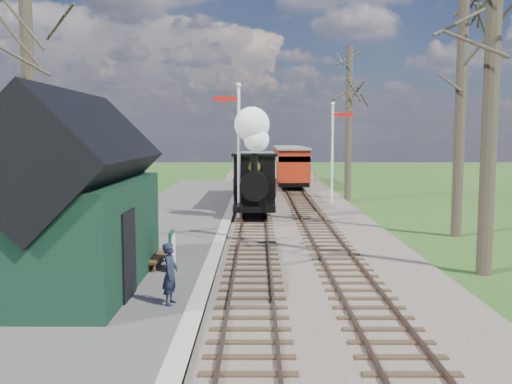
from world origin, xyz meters
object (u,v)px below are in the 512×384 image
Objects in this scene: semaphore_far at (334,145)px; red_carriage_b at (288,163)px; sign_board at (172,251)px; person at (170,274)px; station_shed at (75,203)px; coach at (255,174)px; red_carriage_a at (292,166)px; bench at (152,252)px; semaphore_near at (237,141)px; locomotive at (254,171)px.

semaphore_far is 14.53m from red_carriage_b.
sign_board is 3.19m from person.
coach is (4.30, 18.73, -0.63)m from station_shed.
red_carriage_a is 3.51× the size of bench.
bench is at bearing -102.42° from red_carriage_a.
person is at bearing -94.99° from coach.
locomotive is (0.76, 0.66, -1.38)m from semaphore_near.
semaphore_near is (3.53, 12.00, 1.35)m from station_shed.
semaphore_near is at bearing 82.12° from sign_board.
semaphore_near is 1.70m from locomotive.
semaphore_near is at bearing -130.60° from semaphore_far.
station_shed is 1.28× the size of locomotive.
station_shed is 0.80× the size of coach.
coach reaches higher than person.
locomotive is at bearing 78.75° from sign_board.
semaphore_far is 1.01× the size of red_carriage_a.
person is at bearing -98.76° from red_carriage_a.
semaphore_near reaches higher than station_shed.
semaphore_near is 13.82m from person.
locomotive is at bearing 40.89° from semaphore_near.
station_shed reaches higher than red_carriage_b.
semaphore_near is 15.33m from red_carriage_a.
locomotive is 14.34m from person.
semaphore_near is 0.79× the size of coach.
station_shed is at bearing 67.51° from person.
red_carriage_b is (2.60, 13.60, -0.00)m from coach.
semaphore_far is at bearing 68.09° from sign_board.
bench is (-2.08, -9.90, -3.00)m from semaphore_near.
sign_board is 0.67× the size of bench.
station_shed reaches higher than red_carriage_a.
semaphore_near is at bearing -99.41° from red_carriage_b.
red_carriage_a is (2.60, 8.10, -0.00)m from coach.
red_carriage_b is (2.61, 19.67, -0.61)m from locomotive.
semaphore_far is 1.01× the size of red_carriage_b.
coach is (0.77, 6.73, -1.98)m from semaphore_near.
station_shed is 3.07m from sign_board.
locomotive is 0.63× the size of coach.
locomotive is 3.04× the size of bench.
bench is (-5.45, -24.72, -1.02)m from red_carriage_a.
coach is 1.39× the size of red_carriage_b.
red_carriage_b is at bearing 81.10° from sign_board.
sign_board is (-4.80, -25.18, -0.90)m from red_carriage_a.
locomotive is 11.33m from sign_board.
sign_board is (-6.58, -16.35, -2.61)m from semaphore_far.
red_carriage_a is 1.00× the size of red_carriage_b.
person is (1.08, -3.62, 0.26)m from bench.
red_carriage_a is at bearing -0.40° from person.
person is (2.53, -1.51, -1.38)m from station_shed.
station_shed is 1.12× the size of red_carriage_b.
locomotive is (-4.39, -5.34, -1.11)m from semaphore_far.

